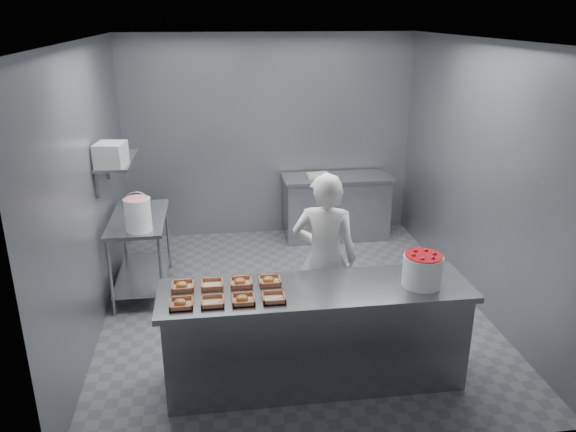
# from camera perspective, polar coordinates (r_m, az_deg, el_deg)

# --- Properties ---
(floor) EXTENTS (4.50, 4.50, 0.00)m
(floor) POSITION_cam_1_polar(r_m,az_deg,el_deg) (6.27, 0.45, -9.01)
(floor) COLOR #4C4C51
(floor) RESTS_ON ground
(ceiling) EXTENTS (4.50, 4.50, 0.00)m
(ceiling) POSITION_cam_1_polar(r_m,az_deg,el_deg) (5.49, 0.53, 17.48)
(ceiling) COLOR white
(ceiling) RESTS_ON wall_back
(wall_back) EXTENTS (4.00, 0.04, 2.80)m
(wall_back) POSITION_cam_1_polar(r_m,az_deg,el_deg) (7.89, -1.90, 8.00)
(wall_back) COLOR slate
(wall_back) RESTS_ON ground
(wall_left) EXTENTS (0.04, 4.50, 2.80)m
(wall_left) POSITION_cam_1_polar(r_m,az_deg,el_deg) (5.79, -19.51, 2.36)
(wall_left) COLOR slate
(wall_left) RESTS_ON ground
(wall_right) EXTENTS (0.04, 4.50, 2.80)m
(wall_right) POSITION_cam_1_polar(r_m,az_deg,el_deg) (6.32, 18.78, 3.87)
(wall_right) COLOR slate
(wall_right) RESTS_ON ground
(service_counter) EXTENTS (2.60, 0.70, 0.90)m
(service_counter) POSITION_cam_1_polar(r_m,az_deg,el_deg) (4.89, 2.79, -11.98)
(service_counter) COLOR slate
(service_counter) RESTS_ON ground
(prep_table) EXTENTS (0.60, 1.20, 0.90)m
(prep_table) POSITION_cam_1_polar(r_m,az_deg,el_deg) (6.56, -14.75, -2.61)
(prep_table) COLOR slate
(prep_table) RESTS_ON ground
(back_counter) EXTENTS (1.50, 0.60, 0.90)m
(back_counter) POSITION_cam_1_polar(r_m,az_deg,el_deg) (7.95, 4.91, 0.95)
(back_counter) COLOR slate
(back_counter) RESTS_ON ground
(wall_shelf) EXTENTS (0.35, 0.90, 0.03)m
(wall_shelf) POSITION_cam_1_polar(r_m,az_deg,el_deg) (6.29, -17.06, 5.40)
(wall_shelf) COLOR slate
(wall_shelf) RESTS_ON wall_left
(tray_0) EXTENTS (0.19, 0.18, 0.06)m
(tray_0) POSITION_cam_1_polar(r_m,az_deg,el_deg) (4.47, -10.82, -8.70)
(tray_0) COLOR tan
(tray_0) RESTS_ON service_counter
(tray_1) EXTENTS (0.19, 0.18, 0.04)m
(tray_1) POSITION_cam_1_polar(r_m,az_deg,el_deg) (4.46, -7.67, -8.60)
(tray_1) COLOR tan
(tray_1) RESTS_ON service_counter
(tray_2) EXTENTS (0.19, 0.18, 0.06)m
(tray_2) POSITION_cam_1_polar(r_m,az_deg,el_deg) (4.47, -4.60, -8.42)
(tray_2) COLOR tan
(tray_2) RESTS_ON service_counter
(tray_3) EXTENTS (0.19, 0.18, 0.04)m
(tray_3) POSITION_cam_1_polar(r_m,az_deg,el_deg) (4.48, -1.46, -8.27)
(tray_3) COLOR tan
(tray_3) RESTS_ON service_counter
(tray_4) EXTENTS (0.19, 0.18, 0.06)m
(tray_4) POSITION_cam_1_polar(r_m,az_deg,el_deg) (4.73, -10.67, -6.98)
(tray_4) COLOR tan
(tray_4) RESTS_ON service_counter
(tray_5) EXTENTS (0.19, 0.18, 0.04)m
(tray_5) POSITION_cam_1_polar(r_m,az_deg,el_deg) (4.73, -7.71, -6.88)
(tray_5) COLOR tan
(tray_5) RESTS_ON service_counter
(tray_6) EXTENTS (0.19, 0.18, 0.06)m
(tray_6) POSITION_cam_1_polar(r_m,az_deg,el_deg) (4.73, -4.82, -6.71)
(tray_6) COLOR tan
(tray_6) RESTS_ON service_counter
(tray_7) EXTENTS (0.19, 0.18, 0.06)m
(tray_7) POSITION_cam_1_polar(r_m,az_deg,el_deg) (4.74, -1.91, -6.55)
(tray_7) COLOR tan
(tray_7) RESTS_ON service_counter
(worker) EXTENTS (0.71, 0.57, 1.69)m
(worker) POSITION_cam_1_polar(r_m,az_deg,el_deg) (5.34, 3.73, -4.34)
(worker) COLOR silver
(worker) RESTS_ON ground
(strawberry_tub) EXTENTS (0.33, 0.33, 0.27)m
(strawberry_tub) POSITION_cam_1_polar(r_m,az_deg,el_deg) (4.79, 13.51, -5.25)
(strawberry_tub) COLOR white
(strawberry_tub) RESTS_ON service_counter
(glaze_bucket) EXTENTS (0.29, 0.27, 0.42)m
(glaze_bucket) POSITION_cam_1_polar(r_m,az_deg,el_deg) (6.00, -15.01, 0.24)
(glaze_bucket) COLOR white
(glaze_bucket) RESTS_ON prep_table
(bucket_lid) EXTENTS (0.33, 0.33, 0.02)m
(bucket_lid) POSITION_cam_1_polar(r_m,az_deg,el_deg) (6.58, -15.08, 0.41)
(bucket_lid) COLOR white
(bucket_lid) RESTS_ON prep_table
(rag) EXTENTS (0.17, 0.16, 0.02)m
(rag) POSITION_cam_1_polar(r_m,az_deg,el_deg) (6.58, -14.79, 0.43)
(rag) COLOR #CCB28C
(rag) RESTS_ON prep_table
(appliance) EXTENTS (0.32, 0.35, 0.24)m
(appliance) POSITION_cam_1_polar(r_m,az_deg,el_deg) (6.00, -17.55, 5.99)
(appliance) COLOR gray
(appliance) RESTS_ON wall_shelf
(paper_stack) EXTENTS (0.31, 0.24, 0.05)m
(paper_stack) POSITION_cam_1_polar(r_m,az_deg,el_deg) (7.76, 3.12, 4.15)
(paper_stack) COLOR silver
(paper_stack) RESTS_ON back_counter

